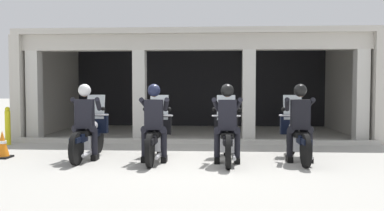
{
  "coord_description": "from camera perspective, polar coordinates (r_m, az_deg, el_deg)",
  "views": [
    {
      "loc": [
        0.48,
        -7.94,
        1.51
      ],
      "look_at": [
        0.0,
        0.31,
        1.13
      ],
      "focal_mm": 36.12,
      "sensor_mm": 36.0,
      "label": 1
    }
  ],
  "objects": [
    {
      "name": "kerb_strip",
      "position": [
        10.44,
        0.11,
        -5.32
      ],
      "size": [
        9.79,
        0.24,
        0.12
      ],
      "primitive_type": "cube",
      "color": "#B7B5AD",
      "rests_on": "ground"
    },
    {
      "name": "motorcycle_center_right",
      "position": [
        8.03,
        5.14,
        -4.58
      ],
      "size": [
        0.62,
        2.04,
        1.35
      ],
      "rotation": [
        0.0,
        0.0,
        -0.2
      ],
      "color": "black",
      "rests_on": "ground"
    },
    {
      "name": "police_officer_far_right",
      "position": [
        8.08,
        15.63,
        -1.5
      ],
      "size": [
        0.63,
        0.61,
        1.58
      ],
      "rotation": [
        0.0,
        0.0,
        -0.23
      ],
      "color": "black",
      "rests_on": "ground"
    },
    {
      "name": "bollard_kerbside",
      "position": [
        11.28,
        -25.56,
        -2.73
      ],
      "size": [
        0.14,
        0.14,
        1.01
      ],
      "color": "yellow",
      "rests_on": "ground"
    },
    {
      "name": "motorcycle_far_left",
      "position": [
        8.62,
        -14.85,
        -4.15
      ],
      "size": [
        0.62,
        2.04,
        1.35
      ],
      "rotation": [
        0.0,
        0.0,
        -0.17
      ],
      "color": "black",
      "rests_on": "ground"
    },
    {
      "name": "police_officer_far_left",
      "position": [
        8.31,
        -15.5,
        -1.38
      ],
      "size": [
        0.63,
        0.61,
        1.58
      ],
      "rotation": [
        0.0,
        0.0,
        -0.17
      ],
      "color": "black",
      "rests_on": "ground"
    },
    {
      "name": "police_officer_center_left",
      "position": [
        7.82,
        -5.61,
        -1.55
      ],
      "size": [
        0.63,
        0.61,
        1.58
      ],
      "rotation": [
        0.0,
        0.0,
        -0.13
      ],
      "color": "black",
      "rests_on": "ground"
    },
    {
      "name": "motorcycle_far_right",
      "position": [
        8.4,
        15.19,
        -4.34
      ],
      "size": [
        0.62,
        2.04,
        1.35
      ],
      "rotation": [
        0.0,
        0.0,
        -0.23
      ],
      "color": "black",
      "rests_on": "ground"
    },
    {
      "name": "police_officer_center_right",
      "position": [
        7.7,
        5.21,
        -1.61
      ],
      "size": [
        0.63,
        0.61,
        1.58
      ],
      "rotation": [
        0.0,
        0.0,
        -0.2
      ],
      "color": "black",
      "rests_on": "ground"
    },
    {
      "name": "ground_plane",
      "position": [
        11.06,
        0.81,
        -5.18
      ],
      "size": [
        80.0,
        80.0,
        0.0
      ],
      "primitive_type": "plane",
      "color": "#A8A59E"
    },
    {
      "name": "station_building",
      "position": [
        13.39,
        0.84,
        4.89
      ],
      "size": [
        10.29,
        5.01,
        3.15
      ],
      "color": "black",
      "rests_on": "ground"
    },
    {
      "name": "motorcycle_center_left",
      "position": [
        8.14,
        -5.28,
        -4.47
      ],
      "size": [
        0.62,
        2.04,
        1.35
      ],
      "rotation": [
        0.0,
        0.0,
        -0.13
      ],
      "color": "black",
      "rests_on": "ground"
    },
    {
      "name": "traffic_cone_flank",
      "position": [
        9.25,
        -26.21,
        -5.2
      ],
      "size": [
        0.34,
        0.34,
        0.59
      ],
      "color": "black",
      "rests_on": "ground"
    }
  ]
}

